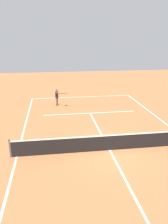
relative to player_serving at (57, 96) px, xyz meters
name	(u,v)px	position (x,y,z in m)	size (l,w,h in m)	color
ground_plane	(110,150)	(-2.66, 9.16, -0.97)	(60.00, 60.00, 0.00)	#B76038
court_lines	(110,150)	(-2.66, 9.16, -0.96)	(10.51, 24.23, 0.01)	white
tennis_net	(110,142)	(-2.66, 9.16, -0.47)	(11.11, 0.10, 1.07)	#4C4C51
player_serving	(57,96)	(0.00, 0.00, 0.00)	(1.15, 0.94, 1.63)	brown
tennis_ball	(47,111)	(1.00, 1.50, -0.93)	(0.07, 0.07, 0.07)	#CCE033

